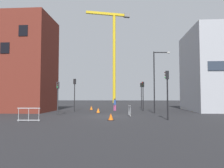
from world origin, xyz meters
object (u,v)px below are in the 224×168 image
(construction_crane, at_px, (114,46))
(traffic_cone_on_verge, at_px, (98,111))
(traffic_light_near, at_px, (75,90))
(traffic_cone_striped, at_px, (91,108))
(pedestrian_walking, at_px, (115,104))
(traffic_light_verge, at_px, (167,87))
(traffic_cone_by_barrier, at_px, (111,117))
(traffic_light_far, at_px, (141,91))
(streetlamp_tall, at_px, (156,76))
(traffic_light_island, at_px, (143,91))
(traffic_light_corner, at_px, (58,93))

(construction_crane, distance_m, traffic_cone_on_verge, 41.17)
(construction_crane, xyz_separation_m, traffic_light_near, (-3.00, -35.44, -14.14))
(construction_crane, xyz_separation_m, traffic_cone_striped, (-1.26, -32.27, -16.74))
(pedestrian_walking, height_order, traffic_cone_striped, pedestrian_walking)
(traffic_light_verge, relative_size, traffic_cone_striped, 7.24)
(traffic_cone_striped, distance_m, traffic_cone_by_barrier, 13.74)
(traffic_light_far, bearing_deg, traffic_cone_by_barrier, -102.06)
(streetlamp_tall, height_order, traffic_light_island, streetlamp_tall)
(traffic_light_island, relative_size, traffic_cone_by_barrier, 6.87)
(traffic_light_far, bearing_deg, pedestrian_walking, -126.34)
(traffic_light_island, relative_size, traffic_light_far, 0.95)
(traffic_light_near, bearing_deg, traffic_light_verge, -42.75)
(traffic_light_island, xyz_separation_m, traffic_light_near, (-9.10, -1.37, 0.20))
(construction_crane, relative_size, traffic_light_far, 6.52)
(traffic_light_near, relative_size, traffic_cone_by_barrier, 7.45)
(traffic_light_verge, bearing_deg, traffic_cone_on_verge, 132.95)
(construction_crane, xyz_separation_m, pedestrian_walking, (2.25, -33.71, -16.02))
(construction_crane, bearing_deg, traffic_light_verge, -80.73)
(traffic_light_near, distance_m, traffic_light_far, 11.72)
(traffic_light_far, bearing_deg, traffic_light_island, -91.54)
(traffic_cone_on_verge, bearing_deg, traffic_cone_striped, 107.90)
(streetlamp_tall, xyz_separation_m, traffic_light_verge, (-0.04, -7.05, -1.55))
(traffic_light_corner, distance_m, traffic_cone_by_barrier, 7.64)
(traffic_light_island, relative_size, pedestrian_walking, 2.33)
(construction_crane, distance_m, pedestrian_walking, 37.40)
(traffic_light_far, relative_size, traffic_cone_on_verge, 7.19)
(traffic_cone_by_barrier, bearing_deg, traffic_light_corner, 144.24)
(construction_crane, relative_size, traffic_cone_on_verge, 46.86)
(traffic_light_island, xyz_separation_m, traffic_cone_striped, (-7.37, 1.80, -2.40))
(traffic_light_island, relative_size, traffic_light_verge, 0.95)
(traffic_light_island, bearing_deg, traffic_light_verge, -83.53)
(traffic_light_verge, bearing_deg, traffic_light_near, 137.25)
(traffic_light_near, height_order, traffic_cone_by_barrier, traffic_light_near)
(traffic_light_corner, bearing_deg, streetlamp_tall, 16.69)
(construction_crane, height_order, traffic_cone_striped, construction_crane)
(traffic_light_corner, xyz_separation_m, traffic_light_far, (9.63, 12.91, 0.41))
(pedestrian_walking, bearing_deg, traffic_light_verge, -65.70)
(streetlamp_tall, bearing_deg, traffic_cone_striped, 146.72)
(traffic_light_verge, bearing_deg, traffic_cone_by_barrier, -174.47)
(traffic_light_island, relative_size, traffic_cone_on_verge, 6.82)
(traffic_light_verge, height_order, pedestrian_walking, traffic_light_verge)
(traffic_light_verge, height_order, traffic_cone_by_barrier, traffic_light_verge)
(traffic_light_near, relative_size, pedestrian_walking, 2.53)
(streetlamp_tall, distance_m, traffic_light_island, 4.41)
(traffic_light_near, xyz_separation_m, traffic_cone_on_verge, (3.46, -2.17, -2.60))
(streetlamp_tall, distance_m, traffic_cone_on_verge, 8.03)
(pedestrian_walking, distance_m, traffic_cone_on_verge, 4.34)
(traffic_light_island, height_order, traffic_cone_striped, traffic_light_island)
(traffic_light_near, xyz_separation_m, traffic_light_far, (9.26, 7.18, -0.07))
(traffic_light_corner, xyz_separation_m, traffic_light_verge, (10.72, -3.83, 0.39))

